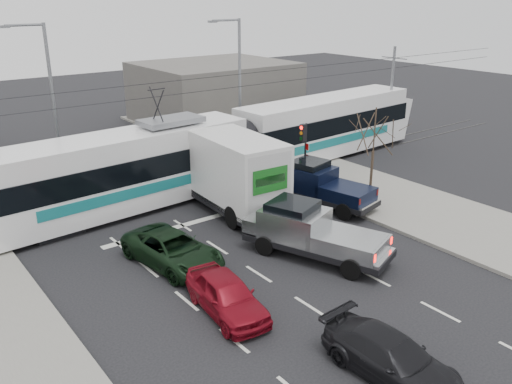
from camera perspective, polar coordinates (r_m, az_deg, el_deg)
ground at (r=22.68m, az=3.71°, el=-7.36°), size 120.00×120.00×0.00m
sidewalk_right at (r=28.87m, az=17.37°, el=-1.88°), size 6.00×60.00×0.15m
rails at (r=30.26m, az=-8.75°, el=-0.28°), size 60.00×1.60×0.03m
building_right at (r=47.24m, az=-4.38°, el=10.43°), size 12.00×10.00×5.00m
bare_tree at (r=28.13m, az=12.36°, el=5.98°), size 2.40×2.40×5.00m
traffic_signal at (r=30.28m, az=5.07°, el=5.32°), size 0.44×0.44×3.60m
street_lamp_near at (r=36.05m, az=-1.96°, el=11.64°), size 2.38×0.25×9.00m
street_lamp_far at (r=32.83m, az=-20.93°, el=9.49°), size 2.38×0.25×9.00m
catenary at (r=29.15m, az=-9.15°, el=6.87°), size 60.00×0.20×7.00m
tram at (r=31.78m, az=-1.88°, el=4.94°), size 29.29×4.86×5.95m
silver_pickup at (r=22.85m, az=5.59°, el=-4.08°), size 4.12×6.52×2.25m
box_truck at (r=27.29m, az=-2.62°, el=1.98°), size 3.15×8.04×3.95m
navy_pickup at (r=28.34m, az=6.78°, el=0.78°), size 3.09×5.71×2.28m
green_car at (r=22.39m, az=-8.75°, el=-6.02°), size 2.88×5.12×1.35m
red_car at (r=19.04m, az=-3.11°, el=-10.77°), size 2.07×4.21×1.38m
dark_car at (r=16.71m, az=14.08°, el=-16.57°), size 2.02×4.51×1.29m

